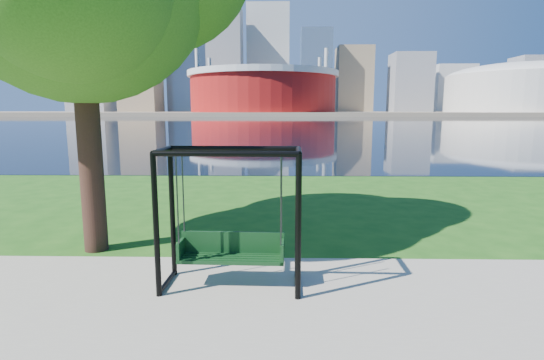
{
  "coord_description": "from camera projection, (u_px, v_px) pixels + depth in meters",
  "views": [
    {
      "loc": [
        0.24,
        -6.3,
        2.83
      ],
      "look_at": [
        0.1,
        0.0,
        1.8
      ],
      "focal_mm": 28.0,
      "sensor_mm": 36.0,
      "label": 1
    }
  ],
  "objects": [
    {
      "name": "ground",
      "position": [
        265.0,
        292.0,
        6.68
      ],
      "size": [
        900.0,
        900.0,
        0.0
      ],
      "primitive_type": "plane",
      "color": "#1E5114",
      "rests_on": "ground"
    },
    {
      "name": "path",
      "position": [
        264.0,
        306.0,
        6.18
      ],
      "size": [
        120.0,
        4.0,
        0.03
      ],
      "primitive_type": "cube",
      "color": "#9E937F",
      "rests_on": "ground"
    },
    {
      "name": "river",
      "position": [
        280.0,
        122.0,
        107.31
      ],
      "size": [
        900.0,
        180.0,
        0.02
      ],
      "primitive_type": "cube",
      "color": "black",
      "rests_on": "ground"
    },
    {
      "name": "far_bank",
      "position": [
        281.0,
        113.0,
        308.41
      ],
      "size": [
        900.0,
        228.0,
        2.0
      ],
      "primitive_type": "cube",
      "color": "#937F60",
      "rests_on": "ground"
    },
    {
      "name": "stadium",
      "position": [
        263.0,
        90.0,
        236.44
      ],
      "size": [
        83.0,
        83.0,
        32.0
      ],
      "color": "maroon",
      "rests_on": "far_bank"
    },
    {
      "name": "arena",
      "position": [
        526.0,
        87.0,
        233.04
      ],
      "size": [
        84.0,
        84.0,
        26.56
      ],
      "color": "beige",
      "rests_on": "far_bank"
    },
    {
      "name": "skyline",
      "position": [
        276.0,
        66.0,
        316.07
      ],
      "size": [
        392.0,
        66.0,
        96.5
      ],
      "color": "gray",
      "rests_on": "far_bank"
    },
    {
      "name": "swing",
      "position": [
        231.0,
        221.0,
        6.72
      ],
      "size": [
        2.23,
        1.01,
        2.26
      ],
      "rotation": [
        0.0,
        0.0,
        -0.03
      ],
      "color": "black",
      "rests_on": "ground"
    }
  ]
}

